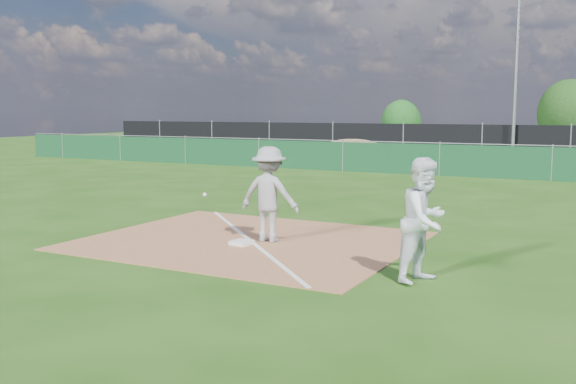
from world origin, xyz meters
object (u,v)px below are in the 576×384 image
Objects in this scene: car_right at (569,147)px; tree_left at (401,122)px; first_base at (241,243)px; car_left at (375,137)px; tree_mid at (568,114)px; light_pole at (516,78)px; runner at (425,220)px; car_mid at (469,140)px; play_at_first at (269,194)px.

tree_left reaches higher than car_right.
car_left is (-7.40, 27.30, 0.79)m from first_base.
car_right is 0.94× the size of tree_mid.
light_pole is 10.70m from car_left.
light_pole reaches higher than first_base.
runner is 0.37× the size of car_left.
tree_mid is (-0.69, 7.68, 1.66)m from car_right.
light_pole is 14.33m from tree_left.
runner is 0.39× the size of car_mid.
light_pole is at bearing -141.36° from car_mid.
first_base is 0.07× the size of car_left.
car_right is 7.89m from tree_mid.
tree_mid is at bearing 82.88° from light_pole.
tree_mid reaches higher than car_left.
light_pole is at bearing 86.34° from first_base.
runner reaches higher than car_left.
car_left reaches higher than car_right.
light_pole is 1.69× the size of car_mid.
tree_mid reaches higher than play_at_first.
play_at_first reaches higher than car_left.
tree_mid is (10.29, 6.64, 1.43)m from car_left.
light_pole is at bearing -141.85° from car_left.
first_base is 0.19× the size of runner.
light_pole is 4.39× the size of runner.
runner is 0.41× the size of tree_mid.
play_at_first is (0.31, 0.50, 0.86)m from first_base.
tree_mid is (2.89, 33.93, 2.22)m from first_base.
light_pole is at bearing 153.59° from car_right.
light_pole reaches higher than runner.
tree_mid is (-0.80, 34.82, 1.37)m from runner.
play_at_first reaches higher than car_right.
light_pole is at bearing -50.20° from tree_left.
car_left is at bearing 106.06° from play_at_first.
car_left is at bearing 38.38° from runner.
runner is at bearing -71.52° from tree_left.
light_pole reaches higher than tree_left.
tree_left is (-7.94, 32.48, 0.74)m from play_at_first.
tree_left is (-11.21, 6.73, 1.04)m from car_right.
play_at_first is at bearing 173.98° from car_right.
play_at_first is 3.65m from runner.
car_left reaches higher than car_mid.
runner is at bearing -88.69° from tree_mid.
tree_left is (-7.63, 32.98, 1.60)m from first_base.
first_base is 34.13m from tree_mid.
runner is 28.87m from car_mid.
car_right is (5.35, -1.21, -0.17)m from car_mid.
car_right reaches higher than first_base.
car_left is (-11.09, 28.18, -0.07)m from runner.
first_base is 3.89m from runner.
car_left is at bearing 99.45° from car_mid.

